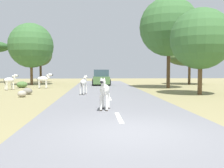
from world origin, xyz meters
TOP-DOWN VIEW (x-y plane):
  - ground_plane at (0.00, 0.00)m, footprint 90.00×90.00m
  - road at (-0.18, 0.00)m, footprint 6.00×64.00m
  - lane_markings at (-0.18, -1.00)m, footprint 0.16×56.00m
  - zebra_0 at (-0.63, 3.71)m, footprint 0.55×1.48m
  - zebra_1 at (-5.95, 17.32)m, footprint 1.56×0.46m
  - zebra_2 at (-8.49, 15.55)m, footprint 1.07×1.30m
  - zebra_3 at (-1.83, 10.53)m, footprint 0.60×1.41m
  - car_0 at (-0.38, 21.51)m, footprint 2.03×4.35m
  - tree_0 at (10.41, 22.89)m, footprint 5.25×5.25m
  - tree_2 at (-8.48, 22.85)m, footprint 5.16×5.16m
  - tree_5 at (6.33, 10.30)m, footprint 4.26×4.26m
  - tree_6 at (-8.64, 28.45)m, footprint 3.24×3.24m
  - tree_7 at (5.93, 16.59)m, footprint 5.56×5.56m
  - bush_1 at (-8.24, 18.19)m, footprint 1.05×0.95m
  - rock_0 at (-5.73, 9.50)m, footprint 0.55×0.58m
  - rock_1 at (-5.85, 11.26)m, footprint 0.66×0.52m

SIDE VIEW (x-z plane):
  - ground_plane at x=0.00m, z-range 0.00..0.00m
  - road at x=-0.18m, z-range 0.00..0.05m
  - lane_markings at x=-0.18m, z-range 0.05..0.06m
  - rock_0 at x=-5.73m, z-range 0.00..0.43m
  - rock_1 at x=-5.85m, z-range 0.00..0.48m
  - bush_1 at x=-8.24m, z-range 0.00..0.63m
  - zebra_2 at x=-8.49m, z-range 0.14..1.55m
  - car_0 at x=-0.38m, z-range -0.02..1.72m
  - zebra_3 at x=-1.83m, z-range 0.18..1.54m
  - zebra_1 at x=-5.95m, z-range 0.14..1.61m
  - zebra_0 at x=-0.63m, z-range 0.19..1.59m
  - tree_0 at x=10.41m, z-range 1.11..5.18m
  - tree_5 at x=6.33m, z-range 0.89..6.94m
  - tree_6 at x=-8.64m, z-range 1.14..6.70m
  - tree_2 at x=-8.48m, z-range 1.00..8.16m
  - tree_7 at x=5.93m, z-range 1.51..10.10m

